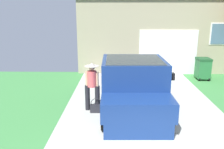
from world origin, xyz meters
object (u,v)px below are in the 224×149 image
(pickup_truck, at_px, (132,86))
(house_with_garage, at_px, (149,25))
(person_with_hat, at_px, (92,85))
(handbag, at_px, (96,108))
(wheeled_trash_bin, at_px, (203,68))

(pickup_truck, xyz_separation_m, house_with_garage, (1.58, 8.05, 1.57))
(person_with_hat, height_order, handbag, person_with_hat)
(handbag, bearing_deg, house_with_garage, 71.80)
(person_with_hat, bearing_deg, house_with_garage, 82.10)
(pickup_truck, relative_size, handbag, 10.75)
(house_with_garage, bearing_deg, handbag, -108.20)
(person_with_hat, bearing_deg, handbag, -40.78)
(pickup_truck, relative_size, wheeled_trash_bin, 4.89)
(house_with_garage, bearing_deg, person_with_hat, -109.40)
(person_with_hat, bearing_deg, wheeled_trash_bin, 49.12)
(handbag, relative_size, wheeled_trash_bin, 0.46)
(house_with_garage, bearing_deg, pickup_truck, -101.09)
(person_with_hat, relative_size, wheeled_trash_bin, 1.54)
(handbag, height_order, wheeled_trash_bin, wheeled_trash_bin)
(person_with_hat, distance_m, wheeled_trash_bin, 6.24)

